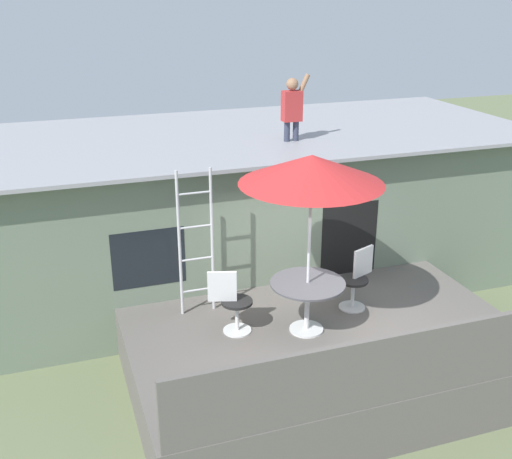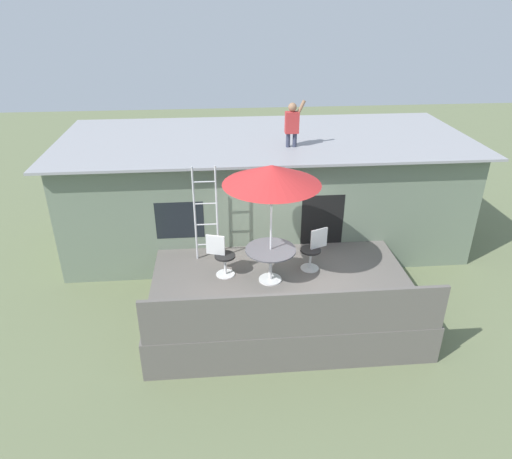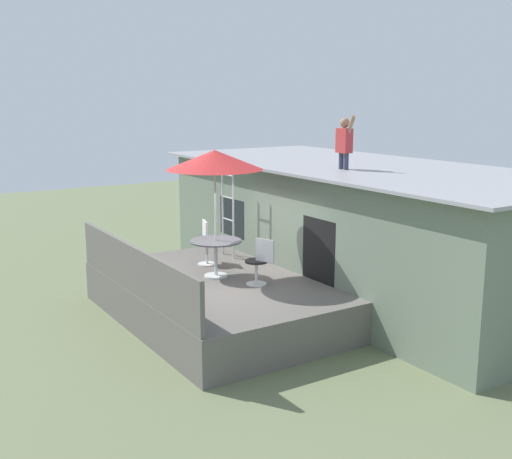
{
  "view_description": "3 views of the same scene",
  "coord_description": "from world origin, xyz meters",
  "px_view_note": "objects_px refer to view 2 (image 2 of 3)",
  "views": [
    {
      "loc": [
        -3.44,
        -7.0,
        5.35
      ],
      "look_at": [
        -0.69,
        0.96,
        2.06
      ],
      "focal_mm": 44.11,
      "sensor_mm": 36.0,
      "label": 1
    },
    {
      "loc": [
        -1.26,
        -8.24,
        6.25
      ],
      "look_at": [
        -0.47,
        0.81,
        1.64
      ],
      "focal_mm": 33.17,
      "sensor_mm": 36.0,
      "label": 2
    },
    {
      "loc": [
        10.67,
        -5.89,
        4.35
      ],
      "look_at": [
        0.42,
        0.63,
        1.82
      ],
      "focal_mm": 44.82,
      "sensor_mm": 36.0,
      "label": 3
    }
  ],
  "objects_px": {
    "patio_table": "(271,256)",
    "step_ladder": "(206,214)",
    "patio_chair_right": "(313,250)",
    "patio_chair_left": "(222,256)",
    "person_figure": "(292,122)",
    "patio_umbrella": "(272,175)"
  },
  "relations": [
    {
      "from": "patio_chair_right",
      "to": "patio_chair_left",
      "type": "bearing_deg",
      "value": -19.93
    },
    {
      "from": "patio_umbrella",
      "to": "patio_chair_left",
      "type": "relative_size",
      "value": 2.76
    },
    {
      "from": "patio_chair_right",
      "to": "patio_umbrella",
      "type": "bearing_deg",
      "value": 0.0
    },
    {
      "from": "person_figure",
      "to": "patio_chair_right",
      "type": "xyz_separation_m",
      "value": [
        0.19,
        -2.19,
        -2.23
      ]
    },
    {
      "from": "patio_chair_left",
      "to": "patio_chair_right",
      "type": "bearing_deg",
      "value": 20.2
    },
    {
      "from": "patio_table",
      "to": "step_ladder",
      "type": "distance_m",
      "value": 1.74
    },
    {
      "from": "patio_table",
      "to": "step_ladder",
      "type": "relative_size",
      "value": 0.47
    },
    {
      "from": "patio_table",
      "to": "patio_chair_left",
      "type": "bearing_deg",
      "value": 162.52
    },
    {
      "from": "patio_table",
      "to": "patio_umbrella",
      "type": "height_order",
      "value": "patio_umbrella"
    },
    {
      "from": "patio_table",
      "to": "patio_chair_left",
      "type": "xyz_separation_m",
      "value": [
        -1.0,
        0.31,
        -0.13
      ]
    },
    {
      "from": "patio_table",
      "to": "patio_chair_right",
      "type": "height_order",
      "value": "patio_chair_right"
    },
    {
      "from": "patio_umbrella",
      "to": "patio_chair_left",
      "type": "bearing_deg",
      "value": 162.52
    },
    {
      "from": "step_ladder",
      "to": "patio_chair_left",
      "type": "xyz_separation_m",
      "value": [
        0.3,
        -0.72,
        -0.64
      ]
    },
    {
      "from": "patio_umbrella",
      "to": "step_ladder",
      "type": "height_order",
      "value": "patio_umbrella"
    },
    {
      "from": "patio_umbrella",
      "to": "patio_chair_right",
      "type": "xyz_separation_m",
      "value": [
        0.98,
        0.41,
        -1.89
      ]
    },
    {
      "from": "patio_chair_left",
      "to": "step_ladder",
      "type": "bearing_deg",
      "value": 130.34
    },
    {
      "from": "patio_umbrella",
      "to": "patio_chair_right",
      "type": "distance_m",
      "value": 2.17
    },
    {
      "from": "patio_table",
      "to": "patio_chair_left",
      "type": "relative_size",
      "value": 1.13
    },
    {
      "from": "patio_chair_left",
      "to": "patio_chair_right",
      "type": "distance_m",
      "value": 1.98
    },
    {
      "from": "patio_chair_left",
      "to": "patio_table",
      "type": "bearing_deg",
      "value": -0.0
    },
    {
      "from": "patio_chair_right",
      "to": "step_ladder",
      "type": "bearing_deg",
      "value": -38.04
    },
    {
      "from": "step_ladder",
      "to": "person_figure",
      "type": "relative_size",
      "value": 1.98
    }
  ]
}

